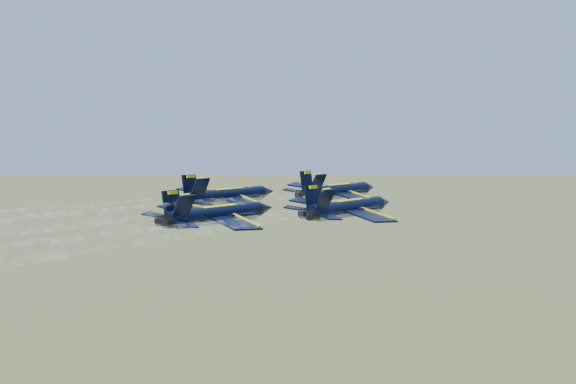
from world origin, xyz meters
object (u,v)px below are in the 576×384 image
(jet_lead, at_px, (338,191))
(jet_left, at_px, (228,195))
(jet_right, at_px, (348,208))
(jet_slot, at_px, (218,214))

(jet_lead, bearing_deg, jet_left, -124.24)
(jet_lead, relative_size, jet_right, 1.00)
(jet_left, relative_size, jet_slot, 1.00)
(jet_lead, height_order, jet_left, same)
(jet_right, bearing_deg, jet_lead, 129.33)
(jet_right, xyz_separation_m, jet_slot, (-13.68, -9.11, 0.00))
(jet_lead, relative_size, jet_left, 1.00)
(jet_right, distance_m, jet_slot, 16.44)
(jet_right, height_order, jet_slot, same)
(jet_slot, bearing_deg, jet_lead, 91.75)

